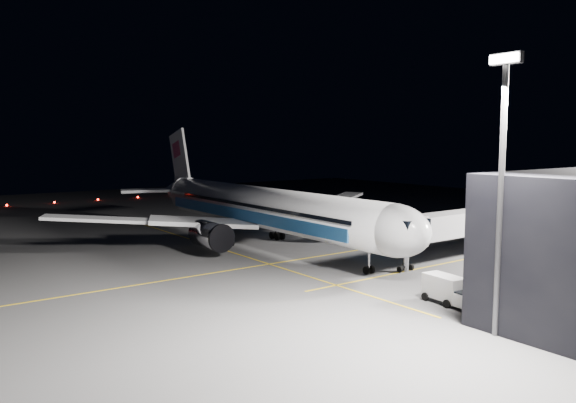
% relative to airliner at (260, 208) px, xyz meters
% --- Properties ---
extents(ground, '(200.00, 200.00, 0.00)m').
position_rel_airliner_xyz_m(ground, '(1.08, 0.00, -5.16)').
color(ground, '#4C4C4F').
rests_on(ground, ground).
extents(guide_line_main, '(0.25, 80.00, 0.01)m').
position_rel_airliner_xyz_m(guide_line_main, '(11.08, 0.00, -5.16)').
color(guide_line_main, gold).
rests_on(guide_line_main, ground).
extents(guide_line_cross, '(70.00, 0.25, 0.01)m').
position_rel_airliner_xyz_m(guide_line_cross, '(1.08, -6.00, -5.16)').
color(guide_line_cross, gold).
rests_on(guide_line_cross, ground).
extents(guide_line_side, '(0.25, 40.00, 0.01)m').
position_rel_airliner_xyz_m(guide_line_side, '(23.08, 10.00, -5.16)').
color(guide_line_side, gold).
rests_on(guide_line_side, ground).
extents(airliner, '(61.48, 54.22, 16.64)m').
position_rel_airliner_xyz_m(airliner, '(0.00, 0.00, 0.00)').
color(airliner, silver).
rests_on(airliner, ground).
extents(jet_bridge, '(3.60, 34.40, 6.30)m').
position_rel_airliner_xyz_m(jet_bridge, '(23.08, 18.06, -0.58)').
color(jet_bridge, '#B2B2B7').
rests_on(jet_bridge, ground).
extents(floodlight_mast_south, '(2.40, 0.67, 20.70)m').
position_rel_airliner_xyz_m(floodlight_mast_south, '(41.08, -6.01, 7.21)').
color(floodlight_mast_south, '#59595E').
rests_on(floodlight_mast_south, ground).
extents(taxiway_lights, '(0.44, 60.44, 0.44)m').
position_rel_airliner_xyz_m(taxiway_lights, '(-70.92, 0.00, -4.94)').
color(taxiway_lights, '#FF140A').
rests_on(taxiway_lights, ground).
extents(service_truck, '(5.06, 2.55, 2.50)m').
position_rel_airliner_xyz_m(service_truck, '(33.84, -2.27, -3.83)').
color(service_truck, silver).
rests_on(service_truck, ground).
extents(baggage_tug, '(2.65, 2.36, 1.61)m').
position_rel_airliner_xyz_m(baggage_tug, '(-0.28, 12.85, -4.42)').
color(baggage_tug, black).
rests_on(baggage_tug, ground).
extents(safety_cone_a, '(0.44, 0.44, 0.66)m').
position_rel_airliner_xyz_m(safety_cone_a, '(-4.87, 6.26, -4.84)').
color(safety_cone_a, orange).
rests_on(safety_cone_a, ground).
extents(safety_cone_b, '(0.35, 0.35, 0.52)m').
position_rel_airliner_xyz_m(safety_cone_b, '(-1.10, 11.74, -4.90)').
color(safety_cone_b, orange).
rests_on(safety_cone_b, ground).
extents(safety_cone_c, '(0.41, 0.41, 0.61)m').
position_rel_airliner_xyz_m(safety_cone_c, '(2.86, 14.00, -4.86)').
color(safety_cone_c, orange).
rests_on(safety_cone_c, ground).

